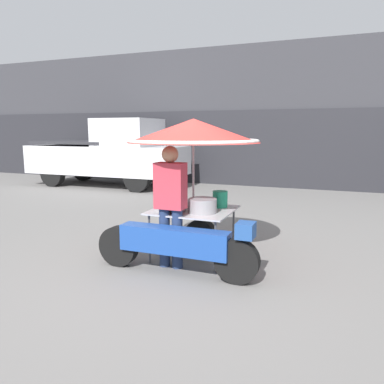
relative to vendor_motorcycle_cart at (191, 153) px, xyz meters
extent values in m
plane|color=slate|center=(0.00, -0.40, -1.47)|extent=(36.00, 36.00, 0.00)
cube|color=#38383D|center=(0.00, 8.16, 0.73)|extent=(28.00, 2.00, 4.39)
cube|color=#28282D|center=(0.00, 7.13, -0.27)|extent=(23.80, 0.06, 2.40)
cylinder|color=black|center=(0.79, -0.57, -1.20)|extent=(0.53, 0.14, 0.53)
cylinder|color=black|center=(-0.80, -0.57, -1.20)|extent=(0.53, 0.14, 0.53)
cube|color=#1E479E|center=(-0.01, -0.57, -1.04)|extent=(1.41, 0.24, 0.32)
cube|color=#234C93|center=(0.89, -0.57, -0.82)|extent=(0.20, 0.24, 0.18)
cylinder|color=black|center=(-0.01, 0.39, -1.23)|extent=(0.48, 0.14, 0.48)
cylinder|color=#515156|center=(0.46, -0.35, -1.13)|extent=(0.03, 0.03, 0.67)
cylinder|color=#515156|center=(0.46, 0.51, -1.13)|extent=(0.03, 0.03, 0.67)
cylinder|color=#515156|center=(-0.47, -0.35, -1.13)|extent=(0.03, 0.03, 0.67)
cylinder|color=#515156|center=(-0.47, 0.51, -1.13)|extent=(0.03, 0.03, 0.67)
cube|color=#B2B2B7|center=(-0.01, 0.08, -0.79)|extent=(1.09, 1.01, 0.02)
cylinder|color=#B2B2B7|center=(-0.01, 0.08, -0.32)|extent=(0.03, 0.03, 0.92)
cone|color=red|center=(-0.01, 0.08, 0.30)|extent=(1.79, 1.79, 0.32)
torus|color=white|center=(-0.01, 0.08, 0.16)|extent=(1.75, 1.75, 0.05)
cylinder|color=#939399|center=(-0.25, -0.09, -0.68)|extent=(0.38, 0.38, 0.20)
cylinder|color=#939399|center=(0.18, -0.07, -0.68)|extent=(0.37, 0.37, 0.19)
cylinder|color=#B7B7BC|center=(-0.06, 0.29, -0.73)|extent=(0.26, 0.26, 0.09)
cylinder|color=#1E936B|center=(0.29, 0.36, -0.66)|extent=(0.21, 0.21, 0.23)
cylinder|color=navy|center=(-0.23, -0.37, -1.08)|extent=(0.14, 0.14, 0.78)
cylinder|color=navy|center=(-0.05, -0.37, -1.08)|extent=(0.14, 0.14, 0.78)
cube|color=#C13847|center=(-0.14, -0.37, -0.39)|extent=(0.38, 0.22, 0.59)
sphere|color=tan|center=(-0.14, -0.37, 0.01)|extent=(0.21, 0.21, 0.21)
cylinder|color=black|center=(-3.56, 4.76, -1.07)|extent=(0.80, 0.24, 0.80)
cylinder|color=black|center=(-3.56, 6.30, -1.07)|extent=(0.80, 0.24, 0.80)
cylinder|color=black|center=(-6.62, 4.76, -1.07)|extent=(0.80, 0.24, 0.80)
cylinder|color=black|center=(-6.62, 6.30, -1.07)|extent=(0.80, 0.24, 0.80)
cube|color=silver|center=(-5.09, 5.53, -0.63)|extent=(5.10, 1.81, 0.88)
cube|color=silver|center=(-4.27, 5.53, 0.23)|extent=(1.74, 1.66, 0.84)
cube|color=#2D2D33|center=(-6.11, 5.53, -0.08)|extent=(2.65, 1.74, 0.08)
camera|label=1|loc=(1.82, -4.63, 0.30)|focal=35.00mm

